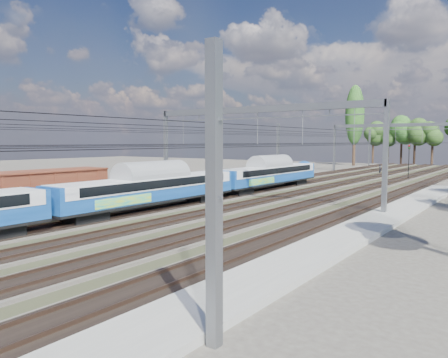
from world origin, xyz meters
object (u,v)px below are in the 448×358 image
Objects in this scene: freight_boxcar at (21,192)px; emu_train at (149,183)px; signal_near at (409,158)px; worker at (380,170)px.

emu_train is at bearing 61.34° from freight_boxcar.
signal_near is at bearing 77.55° from emu_train.
emu_train is 34.09× the size of worker.
freight_boxcar is 2.56× the size of signal_near.
freight_boxcar is 61.46m from worker.
emu_train is 4.33× the size of freight_boxcar.
signal_near is (9.83, 44.54, 0.96)m from emu_train.
signal_near is (14.33, 52.77, 1.21)m from freight_boxcar.
emu_train is 9.39m from freight_boxcar.
emu_train is 45.62m from signal_near.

